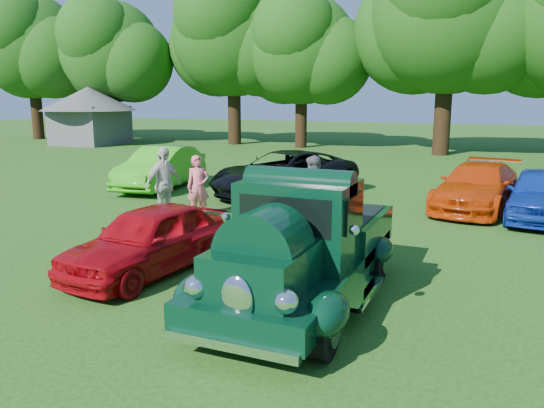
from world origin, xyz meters
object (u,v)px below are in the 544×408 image
at_px(red_convertible, 150,239).
at_px(spectator_grey, 313,191).
at_px(back_car_lime, 161,168).
at_px(spectator_white, 164,185).
at_px(back_car_black, 285,174).
at_px(spectator_pink, 198,187).
at_px(back_car_blue, 541,194).
at_px(hero_pickup, 304,249).
at_px(gazebo, 89,109).
at_px(back_car_orange, 477,187).

bearing_deg(red_convertible, spectator_grey, 77.02).
relative_size(back_car_lime, spectator_white, 2.29).
relative_size(back_car_black, spectator_pink, 3.12).
relative_size(spectator_pink, spectator_grey, 0.95).
distance_m(red_convertible, spectator_grey, 4.89).
height_order(back_car_blue, spectator_pink, spectator_pink).
relative_size(back_car_blue, spectator_pink, 2.38).
relative_size(hero_pickup, gazebo, 0.80).
bearing_deg(hero_pickup, spectator_grey, 107.30).
distance_m(hero_pickup, spectator_white, 6.51).
bearing_deg(back_car_black, gazebo, 171.26).
distance_m(back_car_lime, gazebo, 19.89).
relative_size(back_car_black, spectator_grey, 2.96).
bearing_deg(back_car_blue, gazebo, 157.87).
bearing_deg(spectator_white, back_car_black, -2.64).
bearing_deg(hero_pickup, back_car_lime, 135.91).
height_order(back_car_lime, spectator_pink, spectator_pink).
distance_m(back_car_blue, spectator_white, 10.01).
relative_size(back_car_lime, back_car_black, 0.85).
xyz_separation_m(spectator_grey, spectator_white, (-3.76, -1.03, 0.08)).
bearing_deg(spectator_white, red_convertible, -133.83).
distance_m(hero_pickup, back_car_orange, 8.94).
bearing_deg(spectator_grey, back_car_black, 178.30).
xyz_separation_m(hero_pickup, gazebo, (-23.20, 21.17, 1.53)).
bearing_deg(spectator_grey, back_car_lime, -148.32).
height_order(hero_pickup, back_car_black, hero_pickup).
height_order(back_car_black, back_car_orange, back_car_black).
bearing_deg(back_car_black, spectator_white, -83.71).
distance_m(hero_pickup, back_car_lime, 11.60).
relative_size(back_car_orange, spectator_white, 2.36).
distance_m(back_car_black, back_car_blue, 7.62).
xyz_separation_m(spectator_white, gazebo, (-17.93, 17.36, 1.42)).
bearing_deg(back_car_lime, red_convertible, -63.69).
xyz_separation_m(hero_pickup, spectator_pink, (-4.67, 4.54, -0.02)).
bearing_deg(gazebo, spectator_pink, -41.90).
bearing_deg(back_car_black, hero_pickup, -41.97).
relative_size(red_convertible, back_car_blue, 0.92).
bearing_deg(back_car_black, spectator_grey, -34.37).
relative_size(spectator_pink, gazebo, 0.27).
distance_m(red_convertible, back_car_orange, 9.98).
relative_size(back_car_black, back_car_blue, 1.31).
height_order(red_convertible, spectator_pink, spectator_pink).
height_order(red_convertible, back_car_orange, back_car_orange).
height_order(back_car_black, spectator_white, spectator_white).
height_order(back_car_lime, gazebo, gazebo).
bearing_deg(spectator_pink, back_car_black, 35.61).
distance_m(spectator_pink, spectator_white, 0.96).
distance_m(spectator_grey, spectator_white, 3.90).
bearing_deg(spectator_pink, spectator_grey, -35.81).
xyz_separation_m(back_car_blue, spectator_grey, (-5.36, -3.07, 0.21)).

